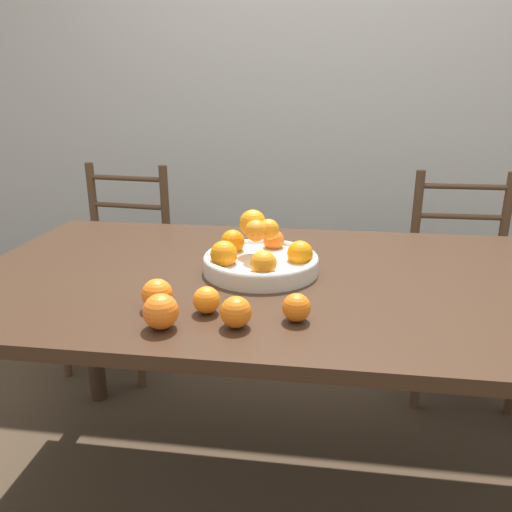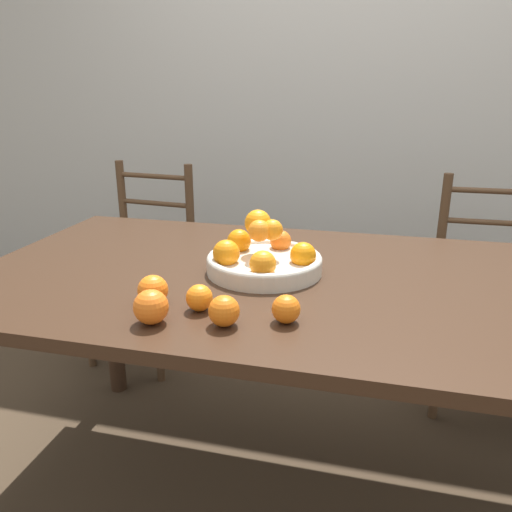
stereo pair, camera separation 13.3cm
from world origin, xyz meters
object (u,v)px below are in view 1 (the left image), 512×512
at_px(fruit_bowl, 260,257).
at_px(orange_loose_4, 157,294).
at_px(orange_loose_2, 296,307).
at_px(orange_loose_0, 161,311).
at_px(chair_left, 119,269).
at_px(chair_right, 461,286).
at_px(orange_loose_1, 207,300).
at_px(orange_loose_3, 236,312).

height_order(fruit_bowl, orange_loose_4, fruit_bowl).
height_order(fruit_bowl, orange_loose_2, fruit_bowl).
distance_m(fruit_bowl, orange_loose_0, 0.42).
distance_m(orange_loose_0, orange_loose_4, 0.11).
distance_m(orange_loose_0, chair_left, 1.34).
distance_m(chair_left, chair_right, 1.55).
xyz_separation_m(orange_loose_0, chair_left, (-0.60, 1.14, -0.35)).
distance_m(orange_loose_1, chair_right, 1.40).
height_order(fruit_bowl, orange_loose_1, fruit_bowl).
bearing_deg(orange_loose_0, orange_loose_2, 14.81).
distance_m(fruit_bowl, chair_right, 1.14).
xyz_separation_m(orange_loose_1, orange_loose_4, (-0.12, 0.01, 0.01)).
relative_size(orange_loose_2, chair_left, 0.07).
height_order(orange_loose_0, orange_loose_1, orange_loose_0).
distance_m(orange_loose_1, chair_left, 1.30).
bearing_deg(orange_loose_3, fruit_bowl, 89.06).
xyz_separation_m(orange_loose_0, orange_loose_4, (-0.04, 0.10, -0.00)).
height_order(orange_loose_4, chair_right, chair_right).
xyz_separation_m(fruit_bowl, chair_right, (0.78, 0.75, -0.35)).
bearing_deg(chair_right, chair_left, 179.20).
bearing_deg(orange_loose_1, orange_loose_3, -37.76).
relative_size(orange_loose_1, chair_left, 0.07).
relative_size(orange_loose_3, chair_left, 0.08).
bearing_deg(orange_loose_4, chair_right, 46.49).
xyz_separation_m(orange_loose_3, chair_left, (-0.77, 1.11, -0.34)).
bearing_deg(orange_loose_3, orange_loose_0, -169.98).
bearing_deg(orange_loose_4, orange_loose_1, -2.75).
xyz_separation_m(orange_loose_3, chair_right, (0.79, 1.11, -0.34)).
relative_size(fruit_bowl, orange_loose_3, 4.68).
height_order(orange_loose_1, orange_loose_4, orange_loose_4).
height_order(fruit_bowl, chair_left, fruit_bowl).
xyz_separation_m(orange_loose_3, orange_loose_4, (-0.21, 0.07, 0.00)).
relative_size(chair_left, chair_right, 1.00).
bearing_deg(orange_loose_3, chair_left, 124.50).
bearing_deg(orange_loose_0, chair_left, 117.78).
xyz_separation_m(orange_loose_2, chair_left, (-0.90, 1.06, -0.34)).
height_order(orange_loose_3, chair_left, chair_left).
xyz_separation_m(fruit_bowl, orange_loose_2, (0.13, -0.31, -0.01)).
xyz_separation_m(fruit_bowl, chair_left, (-0.77, 0.75, -0.35)).
height_order(orange_loose_1, orange_loose_2, orange_loose_2).
bearing_deg(chair_left, orange_loose_4, -56.18).
distance_m(orange_loose_0, chair_right, 1.53).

